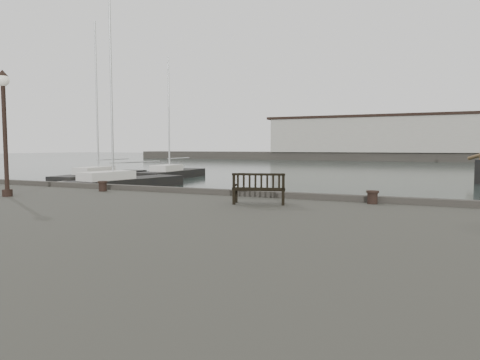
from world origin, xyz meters
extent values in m
plane|color=black|center=(0.00, 0.00, 0.00)|extent=(400.00, 400.00, 0.00)
cube|color=#A5A399|center=(-20.00, 10.00, 0.25)|extent=(2.00, 24.00, 0.50)
cube|color=#383530|center=(0.00, 92.00, 1.00)|extent=(140.00, 8.00, 2.00)
cube|color=#A5A399|center=(-8.00, 92.00, 6.00)|extent=(46.00, 9.00, 8.00)
cube|color=black|center=(-8.00, 92.00, 10.30)|extent=(48.00, 9.50, 0.60)
cube|color=black|center=(0.99, -1.80, 1.96)|extent=(1.54, 0.89, 0.04)
cube|color=black|center=(1.05, -2.01, 2.18)|extent=(1.41, 0.46, 0.44)
cube|color=black|center=(0.99, -1.80, 1.76)|extent=(1.43, 0.79, 0.40)
cylinder|color=black|center=(-5.41, -0.87, 1.74)|extent=(0.41, 0.41, 0.37)
cylinder|color=black|center=(3.87, -0.50, 1.74)|extent=(0.35, 0.35, 0.37)
cylinder|color=black|center=(-7.07, -3.40, 3.35)|extent=(0.13, 0.13, 3.58)
cylinder|color=black|center=(-7.07, -3.40, 1.67)|extent=(0.31, 0.31, 0.22)
sphere|color=silver|center=(-7.07, -3.40, 5.25)|extent=(0.40, 0.40, 0.40)
cone|color=black|center=(-7.07, -3.40, 5.47)|extent=(0.34, 0.34, 0.20)
cube|color=black|center=(-22.07, 17.72, 0.10)|extent=(3.57, 11.53, 1.40)
cube|color=beige|center=(-22.07, 17.72, 1.10)|extent=(2.01, 4.11, 0.60)
cylinder|color=#B2B5B7|center=(-22.07, 17.72, 7.51)|extent=(0.16, 0.16, 13.41)
cube|color=black|center=(-15.75, 12.44, 0.10)|extent=(4.53, 11.51, 1.40)
cube|color=beige|center=(-15.75, 12.44, 1.10)|extent=(2.41, 4.17, 0.60)
cylinder|color=#B2B5B7|center=(-15.75, 12.44, 7.53)|extent=(0.16, 0.16, 13.46)
cube|color=black|center=(-18.63, 23.98, 0.10)|extent=(3.28, 10.25, 1.40)
cube|color=beige|center=(-18.63, 23.98, 1.10)|extent=(1.98, 3.64, 0.60)
cylinder|color=#B2B5B7|center=(-18.63, 23.98, 6.42)|extent=(0.16, 0.16, 11.23)
camera|label=1|loc=(5.31, -12.83, 3.13)|focal=32.00mm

